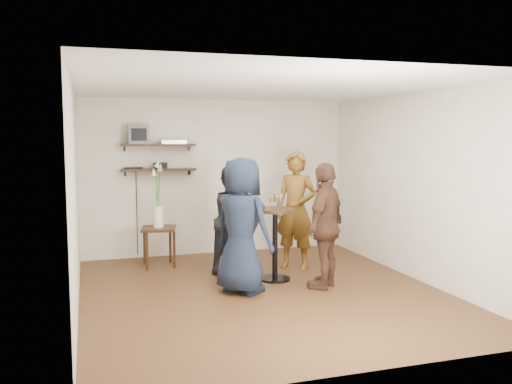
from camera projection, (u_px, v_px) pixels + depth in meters
room at (263, 192)px, 6.81m from camera, size 4.58×5.08×2.68m
shelf_upper at (158, 145)px, 8.70m from camera, size 1.20×0.25×0.04m
shelf_lower at (158, 170)px, 8.75m from camera, size 1.20×0.25×0.04m
crt_monitor at (138, 135)px, 8.59m from camera, size 0.32×0.30×0.30m
dvd_deck at (173, 142)px, 8.77m from camera, size 0.40×0.24×0.06m
radio at (160, 166)px, 8.75m from camera, size 0.22×0.10×0.10m
power_strip at (133, 168)px, 8.67m from camera, size 0.30×0.05×0.03m
side_table at (159, 234)px, 8.29m from camera, size 0.59×0.59×0.60m
vase_lilies at (158, 206)px, 8.24m from camera, size 0.20×0.21×1.05m
drinks_table at (275, 234)px, 7.47m from camera, size 0.55×0.55×1.00m
wine_glass_fl at (271, 199)px, 7.37m from camera, size 0.06×0.06×0.19m
wine_glass_fr at (280, 198)px, 7.40m from camera, size 0.07×0.07×0.21m
wine_glass_bl at (272, 198)px, 7.49m from camera, size 0.07×0.07×0.20m
wine_glass_br at (277, 198)px, 7.43m from camera, size 0.07×0.07×0.20m
person_plaid at (296, 210)px, 8.11m from camera, size 0.76×0.75×1.77m
person_dark at (234, 219)px, 7.91m from camera, size 0.96×0.92×1.57m
person_navy at (242, 226)px, 6.85m from camera, size 0.95×1.01×1.74m
person_brown at (326, 226)px, 7.09m from camera, size 0.98×0.96×1.65m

